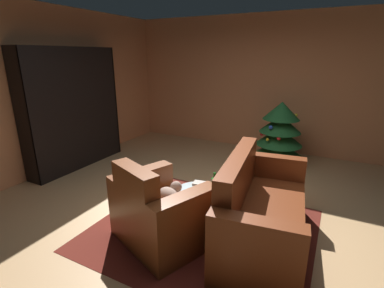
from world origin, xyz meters
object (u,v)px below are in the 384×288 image
(coffee_table, at_px, (199,197))
(bottle_on_table, at_px, (214,186))
(decorated_tree, at_px, (280,133))
(couch_red, at_px, (260,213))
(bookshelf_unit, at_px, (78,108))
(book_stack_on_table, at_px, (201,188))
(armchair_red, at_px, (160,213))

(coffee_table, relative_size, bottle_on_table, 2.34)
(coffee_table, distance_m, decorated_tree, 2.56)
(couch_red, height_order, bottle_on_table, couch_red)
(bookshelf_unit, xyz_separation_m, couch_red, (3.53, -0.79, -0.73))
(bookshelf_unit, xyz_separation_m, book_stack_on_table, (2.85, -0.85, -0.56))
(armchair_red, height_order, decorated_tree, decorated_tree)
(bottle_on_table, bearing_deg, bookshelf_unit, 164.66)
(armchair_red, distance_m, coffee_table, 0.51)
(bookshelf_unit, xyz_separation_m, decorated_tree, (3.24, 1.65, -0.47))
(coffee_table, relative_size, book_stack_on_table, 2.76)
(armchair_red, distance_m, bottle_on_table, 0.68)
(bookshelf_unit, bearing_deg, armchair_red, -26.78)
(bookshelf_unit, height_order, book_stack_on_table, bookshelf_unit)
(armchair_red, height_order, couch_red, couch_red)
(couch_red, xyz_separation_m, bottle_on_table, (-0.52, -0.04, 0.22))
(bottle_on_table, xyz_separation_m, decorated_tree, (0.24, 2.48, 0.03))
(bookshelf_unit, bearing_deg, coffee_table, -17.02)
(bookshelf_unit, height_order, decorated_tree, bookshelf_unit)
(bookshelf_unit, distance_m, coffee_table, 3.04)
(book_stack_on_table, height_order, bottle_on_table, bottle_on_table)
(book_stack_on_table, height_order, decorated_tree, decorated_tree)
(couch_red, bearing_deg, book_stack_on_table, -174.79)
(bottle_on_table, distance_m, decorated_tree, 2.49)
(bottle_on_table, bearing_deg, couch_red, 4.12)
(armchair_red, bearing_deg, decorated_tree, 77.23)
(book_stack_on_table, bearing_deg, couch_red, 5.21)
(bottle_on_table, bearing_deg, armchair_red, -132.24)
(couch_red, bearing_deg, decorated_tree, 96.69)
(bookshelf_unit, relative_size, armchair_red, 1.75)
(couch_red, xyz_separation_m, decorated_tree, (-0.29, 2.44, 0.26))
(decorated_tree, bearing_deg, coffee_table, -99.02)
(couch_red, height_order, book_stack_on_table, couch_red)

